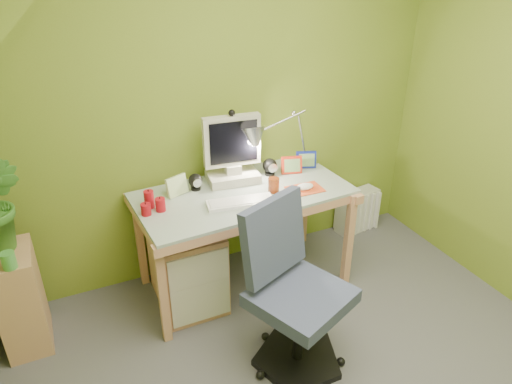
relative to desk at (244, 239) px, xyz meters
name	(u,v)px	position (x,y,z in m)	size (l,w,h in m)	color
wall_back	(218,108)	(-0.01, 0.37, 0.83)	(3.20, 0.01, 2.40)	olive
slope_ceiling	(60,84)	(-1.01, -1.23, 1.48)	(1.10, 3.20, 1.10)	white
desk	(244,239)	(0.00, 0.00, 0.00)	(1.38, 0.69, 0.74)	tan
monitor	(232,143)	(0.00, 0.18, 0.65)	(0.40, 0.23, 0.55)	beige
speaker_left	(195,182)	(-0.27, 0.16, 0.42)	(0.09, 0.09, 0.11)	black
speaker_right	(270,167)	(0.27, 0.16, 0.43)	(0.10, 0.10, 0.12)	black
keyboard	(240,202)	(-0.08, -0.14, 0.38)	(0.42, 0.13, 0.02)	white
mousepad	(305,189)	(0.38, -0.14, 0.37)	(0.23, 0.16, 0.01)	#D94C21
mouse	(305,187)	(0.38, -0.14, 0.39)	(0.12, 0.07, 0.04)	white
amber_tumbler	(274,185)	(0.18, -0.08, 0.42)	(0.07, 0.07, 0.09)	#933915
candle_cluster	(151,202)	(-0.60, 0.01, 0.42)	(0.15, 0.13, 0.11)	#AB0E19
photo_frame_red	(292,165)	(0.42, 0.12, 0.43)	(0.14, 0.02, 0.12)	red
photo_frame_blue	(306,160)	(0.56, 0.16, 0.43)	(0.14, 0.02, 0.12)	navy
photo_frame_green	(177,186)	(-0.40, 0.14, 0.43)	(0.15, 0.02, 0.13)	#BDD894
desk_lamp	(293,126)	(0.45, 0.18, 0.69)	(0.60, 0.26, 0.64)	silver
side_ledge	(20,299)	(-1.41, 0.03, -0.05)	(0.24, 0.37, 0.65)	tan
green_cup	(9,260)	(-1.39, -0.12, 0.32)	(0.07, 0.07, 0.09)	#499A40
task_chair	(301,295)	(-0.01, -0.80, 0.12)	(0.54, 0.54, 0.98)	#38405C
radiator	(357,211)	(1.15, 0.27, -0.19)	(0.36, 0.14, 0.36)	silver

